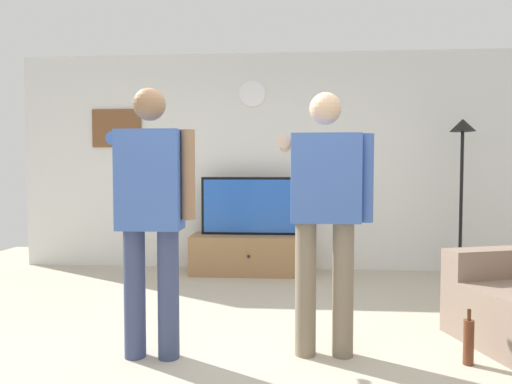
# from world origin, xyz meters

# --- Properties ---
(ground_plane) EXTENTS (8.40, 8.40, 0.00)m
(ground_plane) POSITION_xyz_m (0.00, 0.00, 0.00)
(ground_plane) COLOR #B2A893
(back_wall) EXTENTS (6.40, 0.10, 2.70)m
(back_wall) POSITION_xyz_m (0.00, 2.95, 1.35)
(back_wall) COLOR silver
(back_wall) RESTS_ON ground_plane
(tv_stand) EXTENTS (1.43, 0.52, 0.46)m
(tv_stand) POSITION_xyz_m (-0.24, 2.60, 0.23)
(tv_stand) COLOR #997047
(tv_stand) RESTS_ON ground_plane
(television) EXTENTS (1.20, 0.07, 0.70)m
(television) POSITION_xyz_m (-0.24, 2.65, 0.81)
(television) COLOR black
(television) RESTS_ON tv_stand
(wall_clock) EXTENTS (0.32, 0.03, 0.32)m
(wall_clock) POSITION_xyz_m (-0.24, 2.89, 2.19)
(wall_clock) COLOR white
(framed_picture) EXTENTS (0.64, 0.04, 0.48)m
(framed_picture) POSITION_xyz_m (-1.98, 2.90, 1.78)
(framed_picture) COLOR brown
(floor_lamp) EXTENTS (0.32, 0.32, 1.82)m
(floor_lamp) POSITION_xyz_m (2.18, 2.51, 1.30)
(floor_lamp) COLOR black
(floor_lamp) RESTS_ON ground_plane
(person_standing_nearer_lamp) EXTENTS (0.59, 0.78, 1.77)m
(person_standing_nearer_lamp) POSITION_xyz_m (-0.69, 0.15, 1.01)
(person_standing_nearer_lamp) COLOR #384266
(person_standing_nearer_lamp) RESTS_ON ground_plane
(person_standing_nearer_couch) EXTENTS (0.63, 0.78, 1.75)m
(person_standing_nearer_couch) POSITION_xyz_m (0.45, 0.27, 1.00)
(person_standing_nearer_couch) COLOR #7A6B56
(person_standing_nearer_couch) RESTS_ON ground_plane
(beverage_bottle) EXTENTS (0.07, 0.07, 0.36)m
(beverage_bottle) POSITION_xyz_m (1.36, 0.17, 0.15)
(beverage_bottle) COLOR #592D19
(beverage_bottle) RESTS_ON ground_plane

